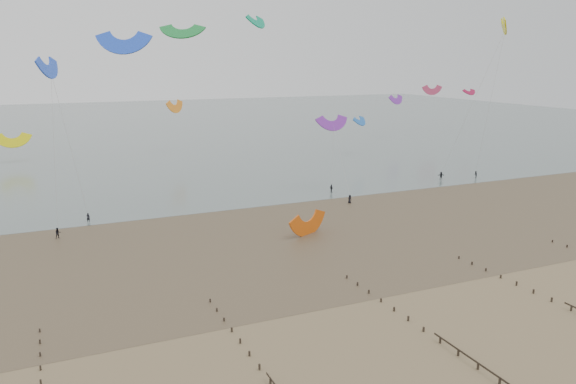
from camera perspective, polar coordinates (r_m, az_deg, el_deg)
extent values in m
plane|color=brown|center=(61.49, 8.36, -13.07)|extent=(500.00, 500.00, 0.00)
plane|color=#475654|center=(249.63, -16.91, 6.43)|extent=(500.00, 500.00, 0.00)
plane|color=#473A28|center=(90.82, -3.44, -4.15)|extent=(500.00, 500.00, 0.00)
ellipsoid|color=slate|center=(74.48, -13.06, -8.46)|extent=(23.60, 14.36, 0.01)
ellipsoid|color=slate|center=(98.03, 2.53, -2.83)|extent=(33.64, 18.32, 0.01)
ellipsoid|color=slate|center=(110.39, 20.00, -1.80)|extent=(19.65, 13.67, 0.01)
cube|color=black|center=(54.87, -23.82, -17.31)|extent=(0.16, 0.16, 0.57)
cube|color=black|center=(57.19, -23.85, -16.03)|extent=(0.16, 0.16, 0.54)
cube|color=black|center=(59.53, -23.87, -14.85)|extent=(0.16, 0.16, 0.51)
cube|color=black|center=(61.89, -23.89, -13.76)|extent=(0.16, 0.16, 0.48)
cube|color=black|center=(64.28, -23.91, -12.75)|extent=(0.16, 0.16, 0.45)
cube|color=black|center=(50.68, -1.79, -18.73)|extent=(0.16, 0.16, 0.65)
cube|color=black|center=(52.78, -2.92, -17.35)|extent=(0.16, 0.16, 0.62)
cube|color=black|center=(54.93, -3.94, -16.07)|extent=(0.16, 0.16, 0.59)
cube|color=black|center=(57.12, -4.88, -14.88)|extent=(0.16, 0.16, 0.57)
cube|color=black|center=(59.35, -5.73, -13.77)|extent=(0.16, 0.16, 0.54)
cube|color=black|center=(61.61, -6.52, -12.75)|extent=(0.16, 0.16, 0.51)
cube|color=black|center=(63.89, -7.24, -11.79)|extent=(0.16, 0.16, 0.48)
cube|color=black|center=(66.21, -7.91, -10.90)|extent=(0.16, 0.16, 0.45)
cube|color=black|center=(53.83, 20.71, -17.54)|extent=(0.16, 0.16, 0.74)
cube|color=black|center=(55.44, 18.75, -16.43)|extent=(0.16, 0.16, 0.71)
cube|color=black|center=(57.13, 16.91, -15.38)|extent=(0.16, 0.16, 0.68)
cube|color=black|center=(58.89, 15.20, -14.37)|extent=(0.16, 0.16, 0.65)
cube|color=black|center=(60.71, 13.61, -13.41)|extent=(0.16, 0.16, 0.62)
cube|color=black|center=(62.59, 12.12, -12.49)|extent=(0.16, 0.16, 0.59)
cube|color=black|center=(64.52, 10.73, -11.63)|extent=(0.16, 0.16, 0.57)
cube|color=black|center=(66.50, 9.43, -10.81)|extent=(0.16, 0.16, 0.54)
cube|color=black|center=(68.52, 8.22, -10.03)|extent=(0.16, 0.16, 0.51)
cube|color=black|center=(70.59, 7.07, -9.29)|extent=(0.16, 0.16, 0.48)
cube|color=black|center=(72.69, 6.00, -8.59)|extent=(0.16, 0.16, 0.45)
cube|color=black|center=(70.82, 26.83, -10.53)|extent=(0.16, 0.16, 0.65)
cube|color=black|center=(72.35, 25.21, -9.88)|extent=(0.16, 0.16, 0.62)
cube|color=black|center=(73.93, 23.67, -9.24)|extent=(0.16, 0.16, 0.59)
cube|color=black|center=(75.57, 22.20, -8.63)|extent=(0.16, 0.16, 0.57)
cube|color=black|center=(77.27, 20.80, -8.04)|extent=(0.16, 0.16, 0.54)
cube|color=black|center=(79.02, 19.46, -7.47)|extent=(0.16, 0.16, 0.51)
cube|color=black|center=(80.81, 18.19, -6.92)|extent=(0.16, 0.16, 0.48)
cube|color=black|center=(82.65, 16.97, -6.39)|extent=(0.16, 0.16, 0.45)
cube|color=black|center=(93.42, 26.49, -4.95)|extent=(0.16, 0.16, 0.48)
cube|color=black|center=(95.01, 25.28, -4.55)|extent=(0.16, 0.16, 0.45)
imported|color=black|center=(102.23, -19.63, -2.46)|extent=(0.70, 0.59, 1.65)
imported|color=black|center=(118.27, 4.43, 0.36)|extent=(0.52, 1.04, 1.72)
imported|color=black|center=(94.69, -22.34, -3.89)|extent=(0.96, 0.82, 1.72)
imported|color=black|center=(109.71, 6.29, -0.71)|extent=(0.76, 0.94, 1.66)
imported|color=black|center=(139.51, 18.52, 1.69)|extent=(1.02, 1.04, 1.70)
imported|color=black|center=(135.74, 15.28, 1.62)|extent=(1.73, 0.91, 1.78)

